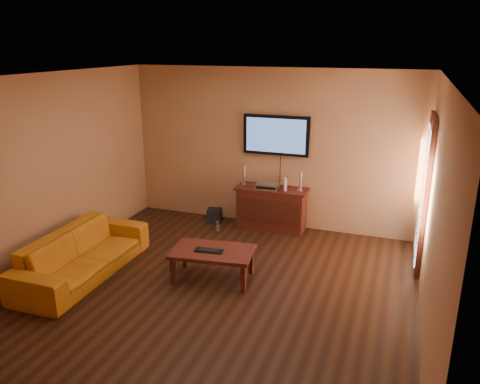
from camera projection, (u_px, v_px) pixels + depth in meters
The scene contains 14 objects.
ground_plane at pixel (216, 289), 6.11m from camera, with size 5.00×5.00×0.00m, color black.
room_walls at pixel (232, 153), 6.15m from camera, with size 5.00×5.00×5.00m.
french_door at pixel (424, 195), 6.52m from camera, with size 0.07×1.02×2.22m.
media_console at pixel (271, 208), 7.99m from camera, with size 1.21×0.46×0.74m.
television at pixel (276, 135), 7.79m from camera, with size 1.13×0.08×0.67m.
coffee_table at pixel (213, 254), 6.27m from camera, with size 1.15×0.79×0.43m.
sofa at pixel (82, 247), 6.37m from camera, with size 2.14×0.62×0.84m, color orange.
speaker_left at pixel (244, 175), 8.02m from camera, with size 0.10×0.10×0.35m.
speaker_right at pixel (300, 182), 7.70m from camera, with size 0.09×0.09×0.32m.
av_receiver at pixel (268, 186), 7.85m from camera, with size 0.38×0.27×0.09m, color silver.
game_console at pixel (285, 184), 7.75m from camera, with size 0.04×0.14×0.20m, color white.
subwoofer at pixel (215, 216), 8.36m from camera, with size 0.24×0.24×0.24m, color black.
bottle at pixel (217, 227), 7.93m from camera, with size 0.07×0.07×0.21m.
keyboard at pixel (209, 250), 6.22m from camera, with size 0.39×0.18×0.02m.
Camera 1 is at (2.14, -5.00, 3.08)m, focal length 35.00 mm.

